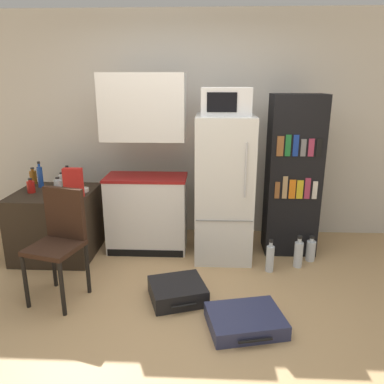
{
  "coord_description": "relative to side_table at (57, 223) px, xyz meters",
  "views": [
    {
      "loc": [
        0.23,
        -2.56,
        1.86
      ],
      "look_at": [
        0.08,
        0.85,
        0.84
      ],
      "focal_mm": 35.0,
      "sensor_mm": 36.0,
      "label": 1
    }
  ],
  "objects": [
    {
      "name": "chair",
      "position": [
        0.38,
        -0.83,
        0.23
      ],
      "size": [
        0.49,
        0.49,
        0.98
      ],
      "rotation": [
        0.0,
        0.0,
        -0.27
      ],
      "color": "black",
      "rests_on": "ground_plane"
    },
    {
      "name": "bottle_olive_oil",
      "position": [
        0.09,
        0.19,
        0.46
      ],
      "size": [
        0.07,
        0.07,
        0.24
      ],
      "color": "#566619",
      "rests_on": "side_table"
    },
    {
      "name": "bottle_clear_short",
      "position": [
        0.03,
        0.06,
        0.42
      ],
      "size": [
        0.09,
        0.09,
        0.14
      ],
      "color": "silver",
      "rests_on": "side_table"
    },
    {
      "name": "refrigerator",
      "position": [
        1.82,
        0.07,
        0.4
      ],
      "size": [
        0.59,
        0.68,
        1.53
      ],
      "color": "silver",
      "rests_on": "ground_plane"
    },
    {
      "name": "ground_plane",
      "position": [
        1.42,
        -1.2,
        -0.36
      ],
      "size": [
        24.0,
        24.0,
        0.0
      ],
      "primitive_type": "plane",
      "color": "tan"
    },
    {
      "name": "water_bottle_back",
      "position": [
        2.59,
        -0.2,
        -0.21
      ],
      "size": [
        0.09,
        0.09,
        0.35
      ],
      "color": "silver",
      "rests_on": "ground_plane"
    },
    {
      "name": "bottle_ketchup_red",
      "position": [
        -0.22,
        -0.04,
        0.42
      ],
      "size": [
        0.08,
        0.08,
        0.16
      ],
      "color": "#AD1914",
      "rests_on": "side_table"
    },
    {
      "name": "water_bottle_front",
      "position": [
        2.28,
        -0.31,
        -0.21
      ],
      "size": [
        0.08,
        0.08,
        0.35
      ],
      "color": "silver",
      "rests_on": "ground_plane"
    },
    {
      "name": "wall_back",
      "position": [
        1.62,
        0.8,
        0.96
      ],
      "size": [
        6.4,
        0.1,
        2.64
      ],
      "color": "beige",
      "rests_on": "ground_plane"
    },
    {
      "name": "bookshelf",
      "position": [
        2.57,
        0.21,
        0.51
      ],
      "size": [
        0.55,
        0.38,
        1.73
      ],
      "color": "black",
      "rests_on": "ground_plane"
    },
    {
      "name": "cereal_box",
      "position": [
        0.29,
        -0.17,
        0.51
      ],
      "size": [
        0.19,
        0.07,
        0.3
      ],
      "color": "red",
      "rests_on": "side_table"
    },
    {
      "name": "bottle_amber_beer",
      "position": [
        -0.36,
        0.32,
        0.44
      ],
      "size": [
        0.08,
        0.08,
        0.19
      ],
      "color": "brown",
      "rests_on": "side_table"
    },
    {
      "name": "suitcase_small_flat",
      "position": [
        1.96,
        -1.23,
        -0.3
      ],
      "size": [
        0.65,
        0.55,
        0.12
      ],
      "rotation": [
        0.0,
        0.0,
        0.22
      ],
      "color": "navy",
      "rests_on": "ground_plane"
    },
    {
      "name": "side_table",
      "position": [
        0.0,
        0.0,
        0.0
      ],
      "size": [
        0.82,
        0.8,
        0.72
      ],
      "color": "#2D2319",
      "rests_on": "ground_plane"
    },
    {
      "name": "bottle_blue_soda",
      "position": [
        -0.21,
        0.18,
        0.48
      ],
      "size": [
        0.06,
        0.06,
        0.29
      ],
      "color": "#1E47A3",
      "rests_on": "side_table"
    },
    {
      "name": "kitchen_hutch",
      "position": [
        0.97,
        0.18,
        0.54
      ],
      "size": [
        0.89,
        0.45,
        1.94
      ],
      "color": "white",
      "rests_on": "ground_plane"
    },
    {
      "name": "microwave",
      "position": [
        1.82,
        0.07,
        1.3
      ],
      "size": [
        0.49,
        0.36,
        0.27
      ],
      "color": "silver",
      "rests_on": "refrigerator"
    },
    {
      "name": "suitcase_large_flat",
      "position": [
        1.39,
        -0.86,
        -0.28
      ],
      "size": [
        0.57,
        0.55,
        0.15
      ],
      "rotation": [
        0.0,
        0.0,
        0.32
      ],
      "color": "black",
      "rests_on": "ground_plane"
    },
    {
      "name": "bottle_milk_white",
      "position": [
        -0.01,
        0.28,
        0.42
      ],
      "size": [
        0.08,
        0.08,
        0.15
      ],
      "color": "white",
      "rests_on": "side_table"
    },
    {
      "name": "bowl",
      "position": [
        0.31,
        0.02,
        0.38
      ],
      "size": [
        0.14,
        0.14,
        0.04
      ],
      "color": "silver",
      "rests_on": "side_table"
    },
    {
      "name": "water_bottle_middle",
      "position": [
        2.76,
        -0.05,
        -0.24
      ],
      "size": [
        0.1,
        0.1,
        0.28
      ],
      "color": "silver",
      "rests_on": "ground_plane"
    }
  ]
}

